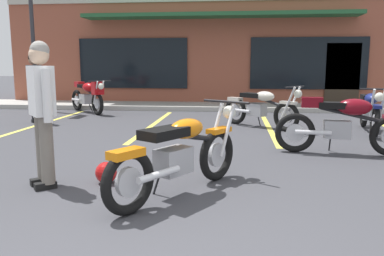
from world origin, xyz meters
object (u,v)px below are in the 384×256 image
parking_lot_lamp_post (29,0)px  motorcycle_foreground_classic (180,153)px  motorcycle_blue_standard (351,122)px  motorcycle_red_sportbike (88,95)px  motorcycle_green_cafe_racer (370,110)px  motorcycle_silver_naked (260,107)px  person_in_shorts_foreground (42,106)px  person_in_black_shirt (35,84)px  helmet_on_pavement (106,173)px

parking_lot_lamp_post → motorcycle_foreground_classic: bearing=-52.8°
motorcycle_foreground_classic → motorcycle_blue_standard: size_ratio=0.88×
motorcycle_red_sportbike → motorcycle_green_cafe_racer: 7.53m
parking_lot_lamp_post → motorcycle_silver_naked: bearing=-20.9°
motorcycle_foreground_classic → person_in_shorts_foreground: (-1.60, 0.12, 0.49)m
motorcycle_silver_naked → person_in_black_shirt: 5.40m
motorcycle_foreground_classic → motorcycle_green_cafe_racer: (3.39, 4.39, 0.00)m
motorcycle_blue_standard → motorcycle_green_cafe_racer: bearing=65.5°
person_in_black_shirt → motorcycle_blue_standard: bearing=-22.0°
helmet_on_pavement → parking_lot_lamp_post: (-4.60, 6.99, 3.16)m
motorcycle_silver_naked → motorcycle_blue_standard: 2.83m
motorcycle_red_sportbike → person_in_black_shirt: 2.15m
helmet_on_pavement → motorcycle_green_cafe_racer: bearing=43.2°
motorcycle_silver_naked → motorcycle_foreground_classic: bearing=-103.6°
helmet_on_pavement → person_in_black_shirt: bearing=125.8°
motorcycle_silver_naked → person_in_black_shirt: size_ratio=1.02×
helmet_on_pavement → motorcycle_foreground_classic: bearing=-18.7°
motorcycle_red_sportbike → motorcycle_green_cafe_racer: (7.09, -2.53, -0.07)m
motorcycle_red_sportbike → person_in_black_shirt: person_in_black_shirt is taller
motorcycle_silver_naked → helmet_on_pavement: 4.90m
motorcycle_foreground_classic → helmet_on_pavement: bearing=161.3°
motorcycle_blue_standard → helmet_on_pavement: 3.85m
person_in_black_shirt → parking_lot_lamp_post: bearing=118.6°
motorcycle_red_sportbike → person_in_black_shirt: bearing=-104.4°
motorcycle_blue_standard → person_in_shorts_foreground: 4.52m
motorcycle_red_sportbike → helmet_on_pavement: 7.16m
motorcycle_silver_naked → parking_lot_lamp_post: 7.71m
person_in_black_shirt → motorcycle_green_cafe_racer: bearing=-3.7°
motorcycle_red_sportbike → motorcycle_silver_naked: size_ratio=0.97×
motorcycle_red_sportbike → motorcycle_silver_naked: 5.32m
motorcycle_foreground_classic → motorcycle_red_sportbike: size_ratio=1.12×
person_in_shorts_foreground → helmet_on_pavement: 1.07m
motorcycle_blue_standard → parking_lot_lamp_post: size_ratio=0.41×
motorcycle_red_sportbike → helmet_on_pavement: motorcycle_red_sportbike is taller
motorcycle_silver_naked → person_in_black_shirt: bearing=178.6°
motorcycle_foreground_classic → person_in_black_shirt: bearing=130.9°
motorcycle_silver_naked → motorcycle_blue_standard: bearing=-64.0°
motorcycle_silver_naked → motorcycle_green_cafe_racer: 2.27m
motorcycle_red_sportbike → person_in_shorts_foreground: (2.10, -6.80, 0.42)m
person_in_black_shirt → helmet_on_pavement: size_ratio=6.44×
motorcycle_blue_standard → helmet_on_pavement: bearing=-150.6°
motorcycle_silver_naked → parking_lot_lamp_post: size_ratio=0.33×
parking_lot_lamp_post → motorcycle_green_cafe_racer: bearing=-18.1°
motorcycle_red_sportbike → helmet_on_pavement: (2.76, -6.60, -0.40)m
helmet_on_pavement → motorcycle_blue_standard: bearing=29.4°
person_in_black_shirt → parking_lot_lamp_post: (-1.32, 2.43, 2.34)m
motorcycle_green_cafe_racer → motorcycle_blue_standard: bearing=-114.5°
person_in_shorts_foreground → motorcycle_green_cafe_racer: bearing=40.5°
helmet_on_pavement → parking_lot_lamp_post: size_ratio=0.05×
motorcycle_foreground_classic → motorcycle_silver_naked: same height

